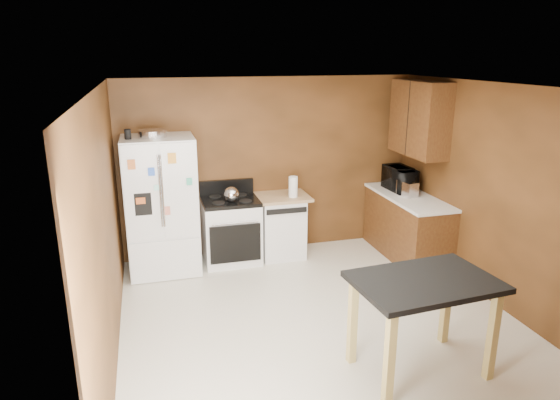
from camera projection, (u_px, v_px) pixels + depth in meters
name	position (u px, v px, depth m)	size (l,w,h in m)	color
floor	(321.00, 323.00, 5.40)	(4.50, 4.50, 0.00)	beige
ceiling	(327.00, 87.00, 4.69)	(4.50, 4.50, 0.00)	white
wall_back	(270.00, 166.00, 7.13)	(4.20, 4.20, 0.00)	brown
wall_front	(454.00, 326.00, 2.97)	(4.20, 4.20, 0.00)	brown
wall_left	(106.00, 232.00, 4.52)	(4.50, 4.50, 0.00)	brown
wall_right	(501.00, 198.00, 5.58)	(4.50, 4.50, 0.00)	brown
roasting_pan	(152.00, 134.00, 6.20)	(0.35, 0.35, 0.09)	silver
pen_cup	(128.00, 134.00, 6.04)	(0.08, 0.08, 0.12)	black
kettle	(231.00, 194.00, 6.62)	(0.21, 0.21, 0.21)	silver
paper_towel	(293.00, 187.00, 6.87)	(0.12, 0.12, 0.29)	white
green_canister	(293.00, 190.00, 7.05)	(0.09, 0.09, 0.10)	green
toaster	(407.00, 189.00, 6.91)	(0.17, 0.28, 0.20)	silver
microwave	(400.00, 180.00, 7.18)	(0.55, 0.37, 0.31)	black
refrigerator	(162.00, 206.00, 6.48)	(0.90, 0.80, 1.80)	white
gas_range	(231.00, 230.00, 6.89)	(0.76, 0.68, 1.10)	white
dishwasher	(281.00, 225.00, 7.10)	(0.78, 0.63, 0.89)	white
right_cabinets	(411.00, 194.00, 6.98)	(0.63, 1.58, 2.45)	brown
island	(424.00, 294.00, 4.39)	(1.29, 0.91, 0.91)	black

